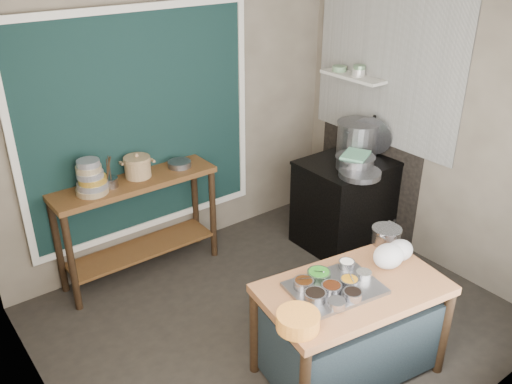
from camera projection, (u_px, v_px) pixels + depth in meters
floor at (276, 320)px, 4.47m from camera, size 3.50×3.00×0.02m
back_wall at (173, 111)px, 4.92m from camera, size 3.50×0.02×2.80m
left_wall at (25, 243)px, 2.89m from camera, size 0.02×3.00×2.80m
right_wall at (432, 116)px, 4.80m from camera, size 0.02×3.00×2.80m
curtain_panel at (141, 125)px, 4.73m from camera, size 2.10×0.02×1.90m
curtain_frame at (141, 126)px, 4.72m from camera, size 2.22×0.03×2.02m
tile_panel at (387, 54)px, 4.98m from camera, size 0.02×1.70×1.70m
soot_patch at (368, 165)px, 5.57m from camera, size 0.01×1.30×1.30m
wall_shelf at (353, 76)px, 5.25m from camera, size 0.22×0.70×0.03m
prep_table at (349, 330)px, 3.80m from camera, size 1.35×0.90×0.75m
back_counter at (139, 228)px, 4.87m from camera, size 1.45×0.40×0.95m
stove_block at (346, 203)px, 5.41m from camera, size 0.90×0.68×0.85m
stove_top at (350, 163)px, 5.21m from camera, size 0.92×0.69×0.03m
condiment_tray at (335, 288)px, 3.59m from camera, size 0.66×0.51×0.03m
condiment_bowls at (331, 285)px, 3.55m from camera, size 0.55×0.42×0.06m
yellow_basin at (298, 321)px, 3.23m from camera, size 0.28×0.28×0.10m
saucepan at (386, 236)px, 4.09m from camera, size 0.31×0.31×0.13m
plastic_bag_a at (388, 256)px, 3.80m from camera, size 0.28×0.26×0.17m
plastic_bag_b at (400, 250)px, 3.89m from camera, size 0.23×0.20×0.15m
bowl_stack at (91, 179)px, 4.38m from camera, size 0.26×0.26×0.29m
utensil_cup at (110, 182)px, 4.52m from camera, size 0.16×0.16×0.08m
ceramic_crock at (138, 168)px, 4.69m from camera, size 0.32×0.32×0.16m
wide_bowl at (180, 164)px, 4.90m from camera, size 0.24×0.24×0.05m
stock_pot at (357, 138)px, 5.29m from camera, size 0.51×0.51×0.33m
pot_lid at (371, 136)px, 5.25m from camera, size 0.26×0.42×0.41m
steamer at (355, 162)px, 5.03m from camera, size 0.48×0.48×0.12m
green_cloth at (356, 155)px, 5.00m from camera, size 0.35×0.32×0.02m
shallow_pan at (360, 174)px, 4.89m from camera, size 0.39×0.39×0.05m
shelf_bowl_stack at (358, 71)px, 5.18m from camera, size 0.13×0.13×0.11m
shelf_bowl_green at (340, 69)px, 5.36m from camera, size 0.16×0.16×0.05m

